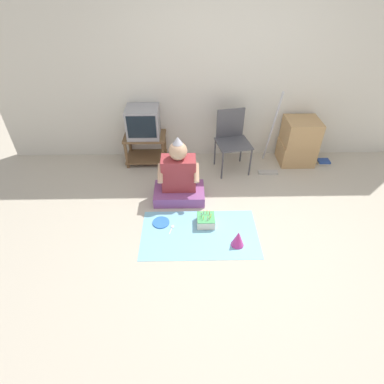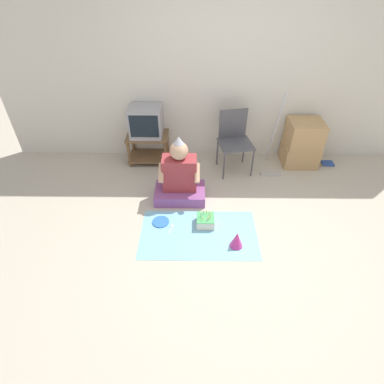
{
  "view_description": "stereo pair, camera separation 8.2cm",
  "coord_description": "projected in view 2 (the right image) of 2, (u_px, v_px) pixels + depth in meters",
  "views": [
    {
      "loc": [
        -0.54,
        -2.18,
        2.48
      ],
      "look_at": [
        -0.48,
        0.5,
        0.35
      ],
      "focal_mm": 28.0,
      "sensor_mm": 36.0,
      "label": 1
    },
    {
      "loc": [
        -0.45,
        -2.18,
        2.48
      ],
      "look_at": [
        -0.48,
        0.5,
        0.35
      ],
      "focal_mm": 28.0,
      "sensor_mm": 36.0,
      "label": 2
    }
  ],
  "objects": [
    {
      "name": "party_hat_blue",
      "position": [
        237.0,
        240.0,
        3.18
      ],
      "size": [
        0.14,
        0.14,
        0.19
      ],
      "color": "#CC338C",
      "rests_on": "party_cloth"
    },
    {
      "name": "book_pile",
      "position": [
        327.0,
        164.0,
        4.47
      ],
      "size": [
        0.18,
        0.13,
        0.05
      ],
      "color": "beige",
      "rests_on": "ground_plane"
    },
    {
      "name": "paper_plate",
      "position": [
        161.0,
        222.0,
        3.53
      ],
      "size": [
        0.2,
        0.2,
        0.01
      ],
      "color": "blue",
      "rests_on": "party_cloth"
    },
    {
      "name": "birthday_cake",
      "position": [
        205.0,
        221.0,
        3.47
      ],
      "size": [
        0.21,
        0.21,
        0.16
      ],
      "color": "#F4E0C6",
      "rests_on": "party_cloth"
    },
    {
      "name": "plastic_spoon_near",
      "position": [
        172.0,
        227.0,
        3.46
      ],
      "size": [
        0.06,
        0.14,
        0.01
      ],
      "color": "white",
      "rests_on": "party_cloth"
    },
    {
      "name": "party_cloth",
      "position": [
        199.0,
        234.0,
        3.38
      ],
      "size": [
        1.31,
        0.76,
        0.01
      ],
      "color": "#7FC6E0",
      "rests_on": "ground_plane"
    },
    {
      "name": "wall_back",
      "position": [
        229.0,
        70.0,
        3.98
      ],
      "size": [
        6.4,
        0.06,
        2.55
      ],
      "color": "beige",
      "rests_on": "ground_plane"
    },
    {
      "name": "cardboard_box_stack",
      "position": [
        302.0,
        143.0,
        4.34
      ],
      "size": [
        0.5,
        0.44,
        0.67
      ],
      "color": "tan",
      "rests_on": "ground_plane"
    },
    {
      "name": "dust_mop",
      "position": [
        273.0,
        150.0,
        4.17
      ],
      "size": [
        0.28,
        0.42,
        1.19
      ],
      "color": "#B2ADA3",
      "rests_on": "ground_plane"
    },
    {
      "name": "person_seated",
      "position": [
        180.0,
        178.0,
        3.73
      ],
      "size": [
        0.64,
        0.42,
        0.86
      ],
      "color": "#8C4C8C",
      "rests_on": "ground_plane"
    },
    {
      "name": "folding_chair",
      "position": [
        234.0,
        137.0,
        4.15
      ],
      "size": [
        0.52,
        0.49,
        0.85
      ],
      "color": "#4C4C51",
      "rests_on": "ground_plane"
    },
    {
      "name": "tv_stand",
      "position": [
        148.0,
        146.0,
        4.44
      ],
      "size": [
        0.6,
        0.41,
        0.44
      ],
      "color": "brown",
      "rests_on": "ground_plane"
    },
    {
      "name": "ground_plane",
      "position": [
        236.0,
        246.0,
        3.25
      ],
      "size": [
        16.0,
        16.0,
        0.0
      ],
      "primitive_type": "plane",
      "color": "#BCB29E"
    },
    {
      "name": "tv",
      "position": [
        146.0,
        121.0,
        4.2
      ],
      "size": [
        0.45,
        0.4,
        0.42
      ],
      "color": "#99999E",
      "rests_on": "tv_stand"
    }
  ]
}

